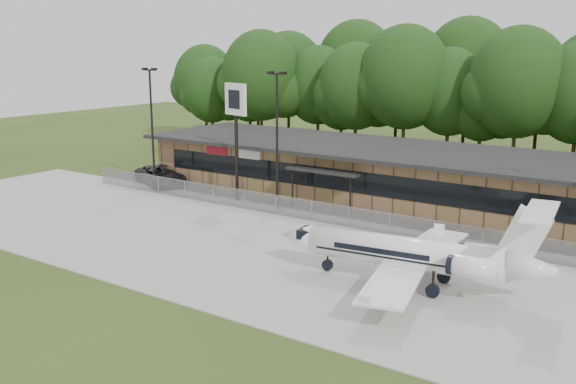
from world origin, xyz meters
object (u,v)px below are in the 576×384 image
Objects in this scene: business_jet at (414,255)px; suv at (161,176)px; terminal at (383,173)px; pole_sign at (236,112)px.

business_jet reaches higher than suv.
suv is (-28.38, 10.23, -0.87)m from business_jet.
suv is at bearing 152.91° from business_jet.
terminal is 2.85× the size of business_jet.
business_jet is at bearing -88.13° from suv.
business_jet is 2.33× the size of suv.
pole_sign reaches higher than business_jet.
business_jet is (9.96, -16.50, -0.44)m from terminal.
business_jet is 1.56× the size of pole_sign.
pole_sign is at bearing -73.71° from suv.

